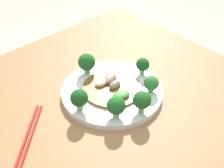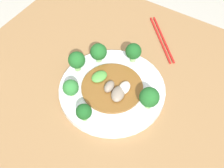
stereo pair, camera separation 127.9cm
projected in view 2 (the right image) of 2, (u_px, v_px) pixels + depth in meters
The scene contains 10 objects.
table at pixel (107, 145), 1.21m from camera, with size 0.92×0.88×0.72m.
plate at pixel (112, 90), 0.91m from camera, with size 0.31×0.31×0.02m.
broccoli_north at pixel (84, 112), 0.82m from camera, with size 0.04×0.04×0.06m.
broccoli_south at pixel (133, 52), 0.94m from camera, with size 0.05×0.05×0.07m.
broccoli_east at pixel (77, 60), 0.92m from camera, with size 0.05×0.05×0.07m.
broccoli_southeast at pixel (99, 52), 0.94m from camera, with size 0.05×0.05×0.06m.
broccoli_northeast at pixel (71, 88), 0.87m from camera, with size 0.05×0.05×0.05m.
broccoli_west at pixel (150, 97), 0.84m from camera, with size 0.06×0.06×0.07m.
stirfry_center at pixel (112, 87), 0.90m from camera, with size 0.18×0.18×0.03m.
chopsticks at pixel (162, 39), 1.06m from camera, with size 0.17×0.17×0.01m.
Camera 2 is at (-0.32, 0.47, 1.45)m, focal length 50.00 mm.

